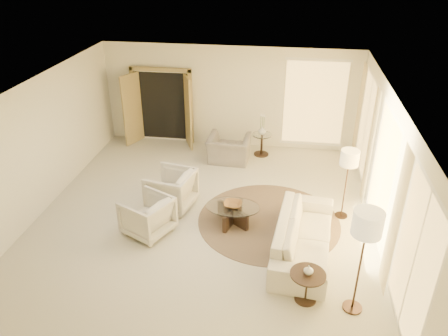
# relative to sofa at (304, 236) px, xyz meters

# --- Properties ---
(room) EXTENTS (7.04, 8.04, 2.83)m
(room) POSITION_rel_sofa_xyz_m (-2.07, 0.68, 1.03)
(room) COLOR beige
(room) RESTS_ON ground
(windows_right) EXTENTS (0.10, 6.40, 2.40)m
(windows_right) POSITION_rel_sofa_xyz_m (1.38, 0.78, 0.98)
(windows_right) COLOR #FFCB66
(windows_right) RESTS_ON room
(window_back_corner) EXTENTS (1.70, 0.10, 2.40)m
(window_back_corner) POSITION_rel_sofa_xyz_m (0.23, 4.63, 0.98)
(window_back_corner) COLOR #FFCB66
(window_back_corner) RESTS_ON room
(curtains_right) EXTENTS (0.06, 5.20, 2.60)m
(curtains_right) POSITION_rel_sofa_xyz_m (1.33, 1.68, 0.93)
(curtains_right) COLOR beige
(curtains_right) RESTS_ON room
(french_doors) EXTENTS (1.95, 0.66, 2.16)m
(french_doors) POSITION_rel_sofa_xyz_m (-3.97, 4.50, 0.70)
(french_doors) COLOR #A18C51
(french_doors) RESTS_ON room
(area_rug) EXTENTS (3.49, 3.49, 0.01)m
(area_rug) POSITION_rel_sofa_xyz_m (-0.69, 0.93, -0.36)
(area_rug) COLOR #3B2C20
(area_rug) RESTS_ON room
(sofa) EXTENTS (1.23, 2.59, 0.73)m
(sofa) POSITION_rel_sofa_xyz_m (0.00, 0.00, 0.00)
(sofa) COLOR beige
(sofa) RESTS_ON room
(armchair_left) EXTENTS (1.02, 1.06, 0.94)m
(armchair_left) POSITION_rel_sofa_xyz_m (-2.85, 1.18, 0.10)
(armchair_left) COLOR beige
(armchair_left) RESTS_ON room
(armchair_right) EXTENTS (1.08, 1.11, 0.87)m
(armchair_right) POSITION_rel_sofa_xyz_m (-3.06, 0.16, 0.07)
(armchair_right) COLOR beige
(armchair_right) RESTS_ON room
(accent_chair) EXTENTS (1.10, 0.74, 0.94)m
(accent_chair) POSITION_rel_sofa_xyz_m (-1.92, 3.56, 0.10)
(accent_chair) COLOR gray
(accent_chair) RESTS_ON room
(coffee_table) EXTENTS (1.41, 1.41, 0.41)m
(coffee_table) POSITION_rel_sofa_xyz_m (-1.43, 0.74, -0.11)
(coffee_table) COLOR black
(coffee_table) RESTS_ON room
(end_table) EXTENTS (0.58, 0.58, 0.55)m
(end_table) POSITION_rel_sofa_xyz_m (0.05, -1.24, 0.01)
(end_table) COLOR black
(end_table) RESTS_ON room
(side_table) EXTENTS (0.52, 0.52, 0.61)m
(side_table) POSITION_rel_sofa_xyz_m (-1.10, 4.08, 0.00)
(side_table) COLOR black
(side_table) RESTS_ON room
(floor_lamp_near) EXTENTS (0.38, 0.38, 1.55)m
(floor_lamp_near) POSITION_rel_sofa_xyz_m (0.83, 1.35, 0.95)
(floor_lamp_near) COLOR black
(floor_lamp_near) RESTS_ON room
(floor_lamp_far) EXTENTS (0.45, 0.45, 1.85)m
(floor_lamp_far) POSITION_rel_sofa_xyz_m (0.79, -1.32, 1.21)
(floor_lamp_far) COLOR black
(floor_lamp_far) RESTS_ON room
(bowl) EXTENTS (0.38, 0.38, 0.09)m
(bowl) POSITION_rel_sofa_xyz_m (-1.43, 0.74, 0.09)
(bowl) COLOR brown
(bowl) RESTS_ON coffee_table
(end_vase) EXTENTS (0.18, 0.18, 0.16)m
(end_vase) POSITION_rel_sofa_xyz_m (0.05, -1.24, 0.26)
(end_vase) COLOR silver
(end_vase) RESTS_ON end_table
(side_vase) EXTENTS (0.26, 0.26, 0.23)m
(side_vase) POSITION_rel_sofa_xyz_m (-1.10, 4.08, 0.35)
(side_vase) COLOR silver
(side_vase) RESTS_ON side_table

